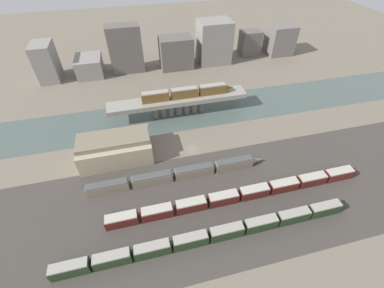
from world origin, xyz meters
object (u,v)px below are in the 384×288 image
at_px(train_yard_near, 212,235).
at_px(train_yard_mid, 243,194).
at_px(warehouse_building, 115,148).
at_px(train_on_bridge, 187,92).
at_px(train_yard_far, 178,174).

relative_size(train_yard_near, train_yard_mid, 1.00).
bearing_deg(train_yard_near, warehouse_building, 121.94).
distance_m(train_on_bridge, train_yard_near, 59.22).
height_order(train_on_bridge, warehouse_building, train_on_bridge).
height_order(train_yard_near, warehouse_building, warehouse_building).
bearing_deg(train_yard_mid, warehouse_building, 143.28).
distance_m(train_yard_mid, train_yard_far, 21.41).
relative_size(train_on_bridge, train_yard_mid, 0.48).
bearing_deg(warehouse_building, train_yard_mid, -36.72).
distance_m(train_on_bridge, train_yard_mid, 48.74).
relative_size(train_on_bridge, train_yard_near, 0.48).
bearing_deg(train_yard_far, train_yard_mid, -35.96).
height_order(train_yard_mid, warehouse_building, warehouse_building).
distance_m(train_yard_mid, warehouse_building, 45.60).
relative_size(train_yard_mid, warehouse_building, 3.35).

